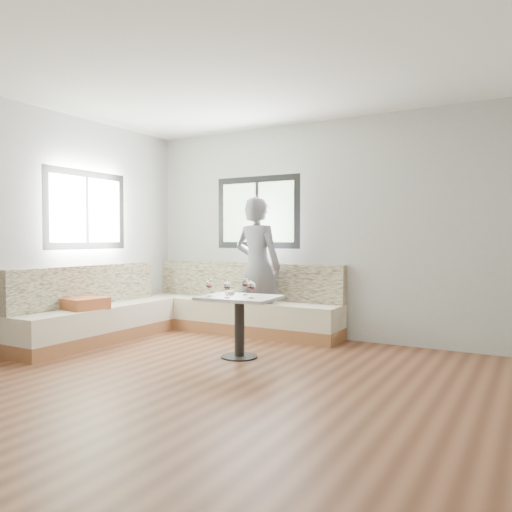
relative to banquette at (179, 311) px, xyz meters
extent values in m
cube|color=brown|center=(1.59, -1.62, -0.33)|extent=(5.00, 5.00, 0.01)
cube|color=white|center=(1.59, -1.62, 2.47)|extent=(5.00, 5.00, 0.01)
cube|color=#B7B7B2|center=(1.59, 0.88, 1.07)|extent=(5.00, 0.01, 2.80)
cube|color=#B7B7B2|center=(-0.91, -1.62, 1.07)|extent=(0.01, 5.00, 2.80)
cube|color=black|center=(0.69, 0.87, 1.32)|extent=(1.30, 0.02, 1.00)
cube|color=black|center=(-0.90, -0.72, 1.32)|extent=(0.02, 1.30, 1.00)
cube|color=#945C38|center=(0.54, 0.60, -0.25)|extent=(2.90, 0.55, 0.16)
cube|color=beige|center=(0.54, 0.60, -0.03)|extent=(2.90, 0.55, 0.29)
cube|color=beige|center=(0.54, 0.81, 0.37)|extent=(2.90, 0.14, 0.50)
cube|color=#945C38|center=(-0.63, -0.80, -0.25)|extent=(0.55, 2.25, 0.16)
cube|color=beige|center=(-0.63, -0.80, -0.03)|extent=(0.55, 2.25, 0.29)
cube|color=beige|center=(-0.84, -0.80, 0.37)|extent=(0.14, 2.25, 0.50)
cube|color=#BA6941|center=(-0.60, -1.04, 0.18)|extent=(0.52, 0.52, 0.14)
cylinder|color=black|center=(1.30, -0.59, -0.32)|extent=(0.40, 0.40, 0.02)
cylinder|color=black|center=(1.30, -0.59, -0.02)|extent=(0.11, 0.11, 0.63)
cube|color=silver|center=(1.30, -0.59, 0.31)|extent=(0.86, 0.69, 0.04)
imported|color=slate|center=(0.90, 0.51, 0.58)|extent=(0.69, 0.48, 1.82)
cylinder|color=white|center=(1.13, -0.52, 0.35)|extent=(0.11, 0.11, 0.04)
sphere|color=black|center=(1.15, -0.51, 0.36)|extent=(0.02, 0.02, 0.02)
sphere|color=black|center=(1.12, -0.51, 0.36)|extent=(0.02, 0.02, 0.02)
sphere|color=black|center=(1.13, -0.54, 0.36)|extent=(0.02, 0.02, 0.02)
cylinder|color=white|center=(1.03, -0.77, 0.33)|extent=(0.06, 0.06, 0.01)
cylinder|color=white|center=(1.03, -0.77, 0.38)|extent=(0.01, 0.01, 0.08)
ellipsoid|color=white|center=(1.03, -0.77, 0.47)|extent=(0.08, 0.08, 0.10)
cylinder|color=#48060F|center=(1.03, -0.77, 0.44)|extent=(0.06, 0.06, 0.02)
cylinder|color=white|center=(1.28, -0.80, 0.33)|extent=(0.06, 0.06, 0.01)
cylinder|color=white|center=(1.28, -0.80, 0.38)|extent=(0.01, 0.01, 0.08)
ellipsoid|color=white|center=(1.28, -0.80, 0.47)|extent=(0.08, 0.08, 0.10)
cylinder|color=#48060F|center=(1.28, -0.80, 0.44)|extent=(0.06, 0.06, 0.02)
cylinder|color=white|center=(1.51, -0.69, 0.33)|extent=(0.06, 0.06, 0.01)
cylinder|color=white|center=(1.51, -0.69, 0.38)|extent=(0.01, 0.01, 0.08)
ellipsoid|color=white|center=(1.51, -0.69, 0.47)|extent=(0.08, 0.08, 0.10)
cylinder|color=#48060F|center=(1.51, -0.69, 0.44)|extent=(0.06, 0.06, 0.02)
cylinder|color=white|center=(1.29, -0.46, 0.33)|extent=(0.06, 0.06, 0.01)
cylinder|color=white|center=(1.29, -0.46, 0.38)|extent=(0.01, 0.01, 0.08)
ellipsoid|color=white|center=(1.29, -0.46, 0.47)|extent=(0.08, 0.08, 0.10)
cylinder|color=#48060F|center=(1.29, -0.46, 0.44)|extent=(0.06, 0.06, 0.02)
camera|label=1|loc=(4.12, -5.15, 0.95)|focal=35.00mm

